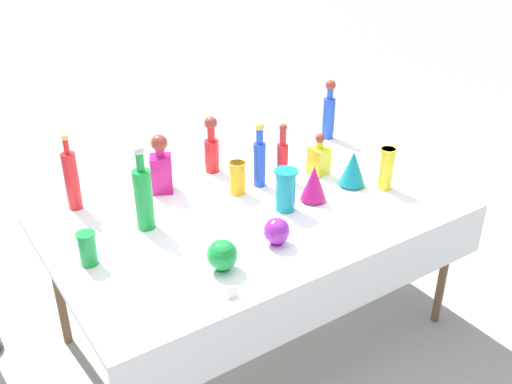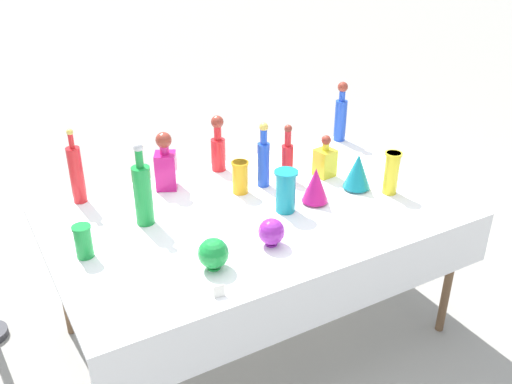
{
  "view_description": "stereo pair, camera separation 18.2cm",
  "coord_description": "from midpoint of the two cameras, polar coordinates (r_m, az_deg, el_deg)",
  "views": [
    {
      "loc": [
        -1.35,
        -2.01,
        2.13
      ],
      "look_at": [
        0.0,
        0.0,
        0.86
      ],
      "focal_mm": 40.0,
      "sensor_mm": 36.0,
      "label": 1
    },
    {
      "loc": [
        -1.19,
        -2.1,
        2.13
      ],
      "look_at": [
        0.0,
        0.0,
        0.86
      ],
      "focal_mm": 40.0,
      "sensor_mm": 36.0,
      "label": 2
    }
  ],
  "objects": [
    {
      "name": "square_decanter_1",
      "position": [
        2.95,
        -7.3,
        2.75
      ],
      "size": [
        0.14,
        0.14,
        0.31
      ],
      "color": "#C61972",
      "rests_on": "display_table"
    },
    {
      "name": "round_bowl_1",
      "position": [
        2.49,
        3.66,
        -4.03
      ],
      "size": [
        0.12,
        0.12,
        0.13
      ],
      "color": "purple",
      "rests_on": "display_table"
    },
    {
      "name": "display_table",
      "position": [
        2.78,
        2.2,
        -3.0
      ],
      "size": [
        1.97,
        1.19,
        0.76
      ],
      "color": "white",
      "rests_on": "ground"
    },
    {
      "name": "tall_bottle_0",
      "position": [
        2.63,
        -9.32,
        -0.08
      ],
      "size": [
        0.08,
        0.08,
        0.4
      ],
      "color": "#198C38",
      "rests_on": "display_table"
    },
    {
      "name": "tall_bottle_1",
      "position": [
        2.89,
        -15.82,
        1.8
      ],
      "size": [
        0.07,
        0.07,
        0.39
      ],
      "color": "red",
      "rests_on": "display_table"
    },
    {
      "name": "slender_vase_3",
      "position": [
        2.48,
        -14.9,
        -4.73
      ],
      "size": [
        0.08,
        0.08,
        0.15
      ],
      "color": "#198C38",
      "rests_on": "display_table"
    },
    {
      "name": "square_decanter_0",
      "position": [
        3.12,
        8.58,
        3.15
      ],
      "size": [
        0.11,
        0.11,
        0.23
      ],
      "color": "yellow",
      "rests_on": "display_table"
    },
    {
      "name": "round_bowl_0",
      "position": [
        2.33,
        -2.05,
        -6.2
      ],
      "size": [
        0.13,
        0.13,
        0.14
      ],
      "color": "#198C38",
      "rests_on": "display_table"
    },
    {
      "name": "price_tag_left",
      "position": [
        2.21,
        -1.32,
        -9.95
      ],
      "size": [
        0.05,
        0.02,
        0.05
      ],
      "primitive_type": "cube",
      "rotation": [
        -0.21,
        0.0,
        -0.14
      ],
      "color": "white",
      "rests_on": "display_table"
    },
    {
      "name": "fluted_vase_0",
      "position": [
        2.83,
        7.82,
        0.66
      ],
      "size": [
        0.13,
        0.13,
        0.19
      ],
      "color": "#C61972",
      "rests_on": "display_table"
    },
    {
      "name": "tall_bottle_2",
      "position": [
        3.03,
        4.88,
        3.4
      ],
      "size": [
        0.06,
        0.06,
        0.31
      ],
      "color": "red",
      "rests_on": "display_table"
    },
    {
      "name": "fluted_vase_1",
      "position": [
        3.0,
        11.85,
        2.02
      ],
      "size": [
        0.14,
        0.14,
        0.19
      ],
      "color": "teal",
      "rests_on": "display_table"
    },
    {
      "name": "slender_vase_1",
      "position": [
        2.73,
        4.9,
        0.18
      ],
      "size": [
        0.12,
        0.12,
        0.21
      ],
      "color": "teal",
      "rests_on": "display_table"
    },
    {
      "name": "tall_bottle_5",
      "position": [
        2.95,
        2.53,
        3.22
      ],
      "size": [
        0.06,
        0.06,
        0.35
      ],
      "color": "blue",
      "rests_on": "display_table"
    },
    {
      "name": "tall_bottle_4",
      "position": [
        3.13,
        -2.15,
        4.55
      ],
      "size": [
        0.08,
        0.08,
        0.32
      ],
      "color": "red",
      "rests_on": "display_table"
    },
    {
      "name": "ground_plane",
      "position": [
        3.22,
        1.67,
        -13.68
      ],
      "size": [
        40.0,
        40.0,
        0.0
      ],
      "primitive_type": "plane",
      "color": "gray"
    },
    {
      "name": "tall_bottle_3",
      "position": [
        3.57,
        9.94,
        7.61
      ],
      "size": [
        0.07,
        0.07,
        0.37
      ],
      "color": "blue",
      "rests_on": "display_table"
    },
    {
      "name": "slender_vase_2",
      "position": [
        2.9,
        0.2,
        1.57
      ],
      "size": [
        0.09,
        0.09,
        0.17
      ],
      "color": "orange",
      "rests_on": "display_table"
    },
    {
      "name": "slender_vase_0",
      "position": [
        2.99,
        15.12,
        1.93
      ],
      "size": [
        0.09,
        0.09,
        0.22
      ],
      "color": "yellow",
      "rests_on": "display_table"
    }
  ]
}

